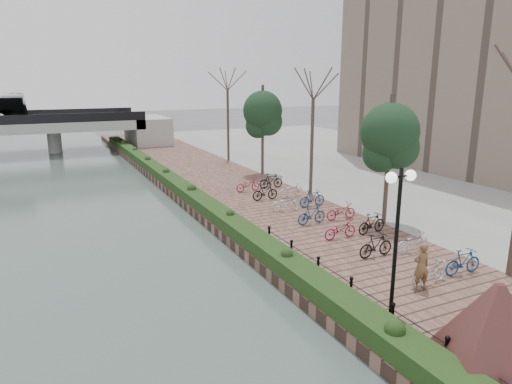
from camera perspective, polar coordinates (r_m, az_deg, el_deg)
ground at (r=13.57m, az=14.71°, el=-21.00°), size 220.00×220.00×0.00m
promenade at (r=29.20m, az=-1.43°, el=-0.84°), size 8.00×75.00×0.50m
inland_pavement at (r=38.44m, az=20.89°, el=1.82°), size 24.00×75.00×0.50m
hedge at (r=30.22m, az=-9.29°, el=0.56°), size 1.10×56.00×0.60m
chain_fence at (r=15.23m, az=14.11°, el=-13.13°), size 0.10×14.10×0.70m
granite_monument at (r=13.04m, az=27.69°, el=-14.93°), size 4.03×4.03×2.40m
lamppost at (r=13.64m, az=17.35°, el=-2.55°), size 1.02×0.32×4.77m
motorcycle at (r=15.06m, az=28.95°, el=-14.30°), size 0.73×1.61×0.97m
pedestrian at (r=17.01m, az=19.95°, el=-8.71°), size 0.68×0.49×1.73m
bicycle_parking at (r=23.93m, az=8.60°, el=-2.52°), size 2.40×17.32×1.00m
street_trees at (r=26.40m, az=10.87°, el=4.96°), size 3.20×37.12×6.80m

